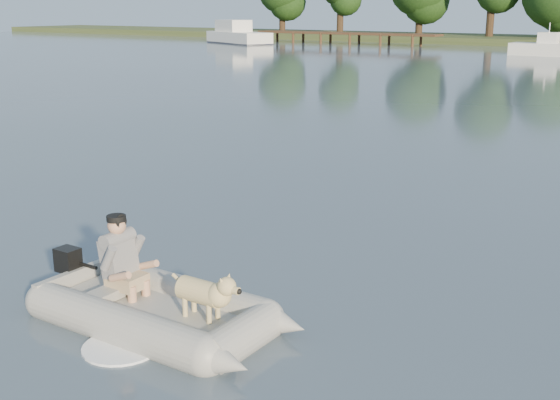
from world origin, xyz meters
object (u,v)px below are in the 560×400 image
Objects in this scene: dock at (345,38)px; man at (120,254)px; cabin_cruiser at (239,32)px; motorboat at (552,40)px; dog at (201,296)px; dinghy at (158,281)px.

man reaches higher than dock.
cabin_cruiser is at bearing -149.72° from dock.
man is at bearing -30.70° from cabin_cruiser.
cabin_cruiser is 27.90m from motorboat.
dock is 2.23× the size of cabin_cruiser.
man reaches higher than dog.
motorboat is at bearing 97.59° from man.
motorboat is at bearing 98.99° from dog.
dock is at bearing 163.36° from motorboat.
dock is at bearing 116.52° from dinghy.
man is at bearing -63.76° from dock.
man is (-0.60, 0.04, 0.17)m from dinghy.
motorboat is (19.49, -6.10, 0.54)m from dock.
motorboat is (27.87, -1.21, 0.01)m from cabin_cruiser.
dog is at bearing -80.06° from motorboat.
dog is 59.28m from cabin_cruiser.
dinghy is at bearing -30.25° from cabin_cruiser.
dinghy is (26.46, -52.49, -0.02)m from dock.
man is at bearing -81.46° from motorboat.
dog is at bearing -29.79° from cabin_cruiser.
dinghy is at bearing -4.24° from man.
motorboat is (-6.96, 46.39, 0.56)m from dinghy.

